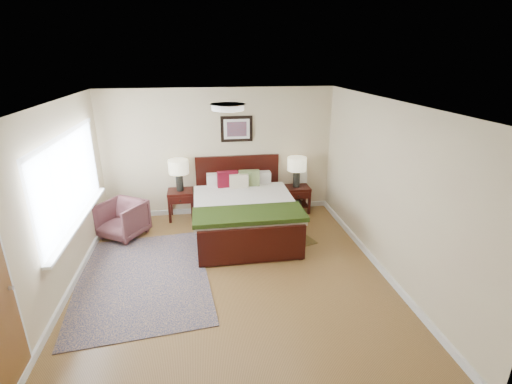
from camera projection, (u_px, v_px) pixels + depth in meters
floor at (232, 278)px, 5.43m from camera, size 5.00×5.00×0.00m
back_wall at (219, 153)px, 7.31m from camera, size 4.50×0.04×2.50m
front_wall at (260, 323)px, 2.67m from camera, size 4.50×0.04×2.50m
left_wall at (52, 208)px, 4.67m from camera, size 0.04×5.00×2.50m
right_wall at (387, 190)px, 5.31m from camera, size 0.04×5.00×2.50m
ceiling at (228, 104)px, 4.56m from camera, size 4.50×5.00×0.02m
window at (72, 181)px, 5.28m from camera, size 0.11×2.72×1.32m
ceil_fixture at (228, 107)px, 4.57m from camera, size 0.44×0.44×0.08m
bed at (244, 206)px, 6.61m from camera, size 1.79×2.17×1.17m
wall_art at (237, 129)px, 7.16m from camera, size 0.62×0.05×0.50m
nightstand_left at (181, 197)px, 7.24m from camera, size 0.49×0.44×0.58m
nightstand_right at (296, 196)px, 7.61m from camera, size 0.54×0.41×0.54m
lamp_left at (179, 169)px, 7.06m from camera, size 0.38×0.38×0.61m
lamp_right at (297, 166)px, 7.41m from camera, size 0.38×0.38×0.61m
armchair at (122, 219)px, 6.57m from camera, size 0.97×0.98×0.65m
rug_persian at (143, 278)px, 5.42m from camera, size 2.09×2.77×0.01m
rug_navy at (277, 233)px, 6.76m from camera, size 1.26×1.51×0.01m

